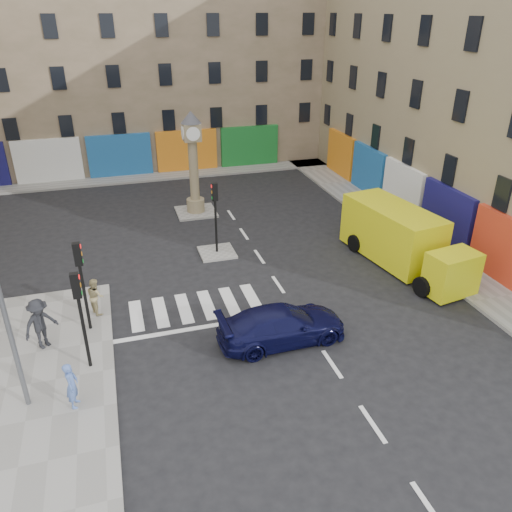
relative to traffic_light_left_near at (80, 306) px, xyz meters
name	(u,v)px	position (x,y,z in m)	size (l,w,h in m)	color
ground	(311,333)	(8.30, -0.20, -2.62)	(120.00, 120.00, 0.00)	black
sidewalk_right	(381,216)	(17.00, 9.80, -2.55)	(2.60, 30.00, 0.15)	gray
sidewalk_far	(150,176)	(4.30, 22.00, -2.55)	(32.00, 2.40, 0.15)	gray
island_near	(217,252)	(6.30, 7.80, -2.56)	(1.80, 1.80, 0.12)	gray
island_far	(196,212)	(6.30, 13.80, -2.56)	(2.40, 2.40, 0.12)	gray
building_right	(496,76)	(23.30, 9.80, 5.38)	(10.00, 30.00, 16.00)	#867757
building_far	(132,50)	(4.30, 27.80, 5.88)	(32.00, 10.00, 17.00)	#8D775E
traffic_light_left_near	(80,306)	(0.00, 0.00, 0.00)	(0.28, 0.22, 3.70)	black
traffic_light_left_far	(81,273)	(0.00, 2.40, 0.00)	(0.28, 0.22, 3.70)	black
traffic_light_island	(215,207)	(6.30, 7.80, -0.03)	(0.28, 0.22, 3.70)	black
clock_pillar	(193,157)	(6.30, 13.80, 0.93)	(1.20, 1.20, 6.10)	#867757
navy_sedan	(282,325)	(7.03, -0.33, -1.90)	(2.01, 4.94, 1.43)	black
yellow_van	(401,239)	(14.73, 4.09, -1.26)	(3.45, 7.80, 2.74)	yellow
pedestrian_blue	(72,385)	(-0.44, -1.90, -1.67)	(0.59, 0.38, 1.61)	#4F6DB4
pedestrian_tan	(96,296)	(0.30, 3.51, -1.69)	(0.76, 0.59, 1.56)	#988B5E
pedestrian_dark	(40,324)	(-1.62, 1.65, -1.47)	(1.30, 0.75, 2.01)	black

